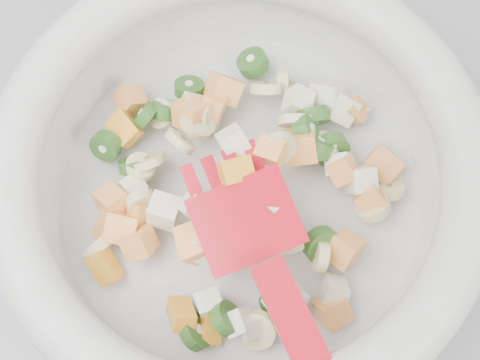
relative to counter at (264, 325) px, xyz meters
The scene contains 2 objects.
counter is the anchor object (origin of this frame).
mixing_bowl 0.51m from the counter, 167.99° to the left, with size 0.41×0.36×0.12m.
Camera 1 is at (0.04, 1.32, 1.40)m, focal length 50.00 mm.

